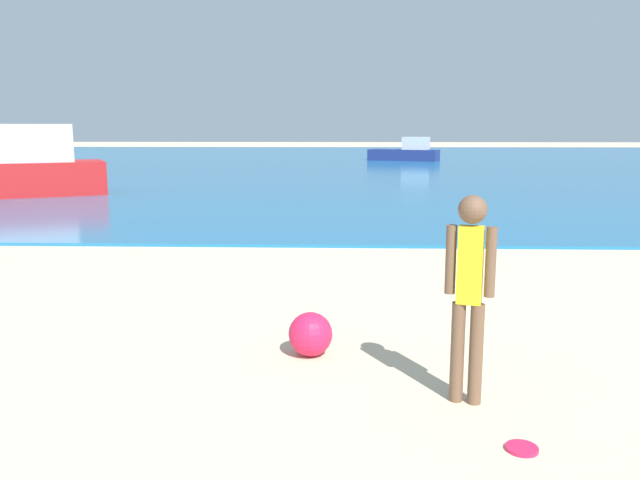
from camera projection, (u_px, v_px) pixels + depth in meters
water at (331, 161)px, 41.06m from camera, size 160.00×60.00×0.06m
person_standing at (469, 287)px, 4.89m from camera, size 0.37×0.22×1.65m
frisbee at (522, 448)px, 4.29m from camera, size 0.22×0.22×0.03m
boat_near at (2, 171)px, 19.64m from camera, size 6.75×4.71×2.21m
boat_far at (406, 152)px, 41.07m from camera, size 4.69×2.95×1.52m
beach_ball at (310, 334)px, 6.05m from camera, size 0.42×0.42×0.42m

